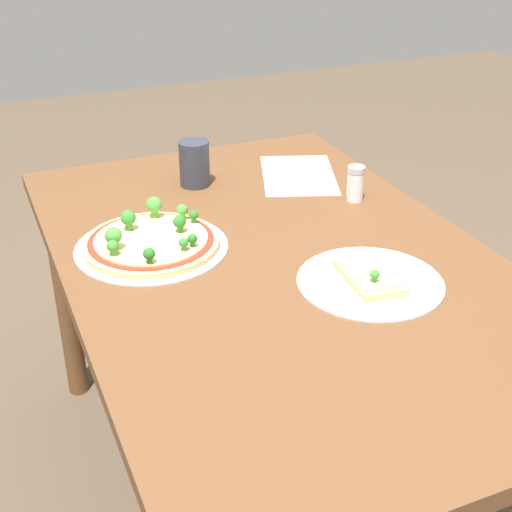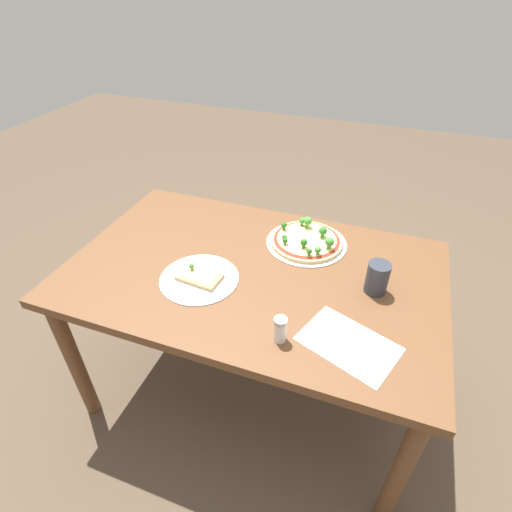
% 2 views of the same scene
% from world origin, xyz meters
% --- Properties ---
extents(ground_plane, '(8.00, 8.00, 0.00)m').
position_xyz_m(ground_plane, '(0.00, 0.00, 0.00)').
color(ground_plane, brown).
extents(dining_table, '(1.40, 0.88, 0.71)m').
position_xyz_m(dining_table, '(0.00, 0.00, 0.62)').
color(dining_table, brown).
rests_on(dining_table, ground_plane).
extents(pizza_tray_whole, '(0.33, 0.33, 0.07)m').
position_xyz_m(pizza_tray_whole, '(0.15, 0.23, 0.72)').
color(pizza_tray_whole, silver).
rests_on(pizza_tray_whole, dining_table).
extents(pizza_tray_slice, '(0.29, 0.29, 0.05)m').
position_xyz_m(pizza_tray_slice, '(-0.17, -0.12, 0.71)').
color(pizza_tray_slice, silver).
rests_on(pizza_tray_slice, dining_table).
extents(drinking_cup, '(0.08, 0.08, 0.12)m').
position_xyz_m(drinking_cup, '(0.45, 0.03, 0.76)').
color(drinking_cup, '#2D333D').
rests_on(drinking_cup, dining_table).
extents(condiment_shaker, '(0.04, 0.04, 0.09)m').
position_xyz_m(condiment_shaker, '(0.20, -0.30, 0.75)').
color(condiment_shaker, silver).
rests_on(condiment_shaker, dining_table).
extents(paper_menu, '(0.33, 0.28, 0.00)m').
position_xyz_m(paper_menu, '(0.40, -0.24, 0.71)').
color(paper_menu, white).
rests_on(paper_menu, dining_table).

